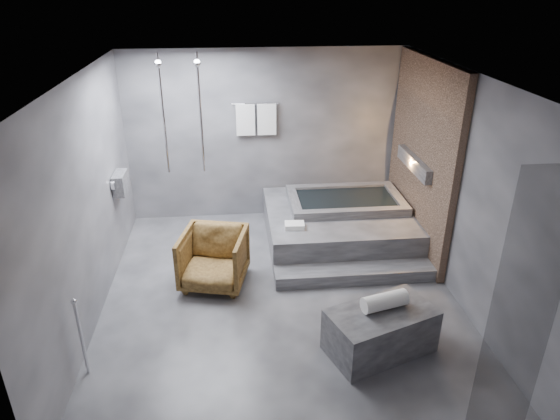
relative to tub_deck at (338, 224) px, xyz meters
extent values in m
plane|color=#313134|center=(-1.05, -1.45, -0.25)|extent=(5.00, 5.00, 0.00)
cube|color=#535355|center=(-1.05, -1.45, 2.55)|extent=(4.50, 5.00, 0.04)
cube|color=#3D3C42|center=(-1.05, 1.05, 1.15)|extent=(4.50, 0.04, 2.80)
cube|color=#3D3C42|center=(-1.05, -3.95, 1.15)|extent=(4.50, 0.04, 2.80)
cube|color=#3D3C42|center=(-3.30, -1.45, 1.15)|extent=(0.04, 5.00, 2.80)
cube|color=#3D3C42|center=(1.20, -1.45, 1.15)|extent=(0.04, 5.00, 2.80)
cube|color=#A47C60|center=(1.14, -0.20, 1.15)|extent=(0.10, 2.40, 2.78)
cube|color=#FF9938|center=(1.06, -0.20, 1.05)|extent=(0.14, 1.20, 0.20)
cube|color=gray|center=(-3.21, -0.05, 0.85)|extent=(0.16, 0.42, 0.30)
imported|color=beige|center=(-3.20, -0.15, 0.80)|extent=(0.08, 0.08, 0.21)
imported|color=beige|center=(-3.20, 0.05, 0.78)|extent=(0.07, 0.07, 0.15)
cylinder|color=silver|center=(-2.05, 0.60, 1.65)|extent=(0.04, 0.04, 1.80)
cylinder|color=silver|center=(-2.60, 0.60, 1.65)|extent=(0.04, 0.04, 1.80)
cylinder|color=silver|center=(-1.20, 0.99, 1.70)|extent=(0.75, 0.02, 0.02)
cube|color=white|center=(-1.37, 0.97, 1.45)|extent=(0.30, 0.06, 0.50)
cube|color=white|center=(-1.03, 0.97, 1.45)|extent=(0.30, 0.06, 0.50)
cylinder|color=silver|center=(-3.20, -2.65, 0.20)|extent=(0.04, 0.04, 0.90)
cube|color=black|center=(0.60, -3.90, 1.10)|extent=(0.55, 0.01, 2.60)
cube|color=#37373A|center=(0.00, 0.00, 0.00)|extent=(2.20, 2.00, 0.50)
cube|color=#37373A|center=(0.00, -1.18, -0.16)|extent=(2.20, 0.36, 0.18)
cube|color=#303033|center=(-0.06, -2.60, 0.01)|extent=(1.29, 0.99, 0.52)
imported|color=#402910|center=(-1.90, -1.09, 0.13)|extent=(0.99, 1.01, 0.77)
cylinder|color=white|center=(-0.02, -2.54, 0.36)|extent=(0.54, 0.31, 0.18)
cube|color=white|center=(-0.75, -0.53, 0.29)|extent=(0.29, 0.22, 0.07)
camera|label=1|loc=(-1.58, -6.85, 3.54)|focal=32.00mm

